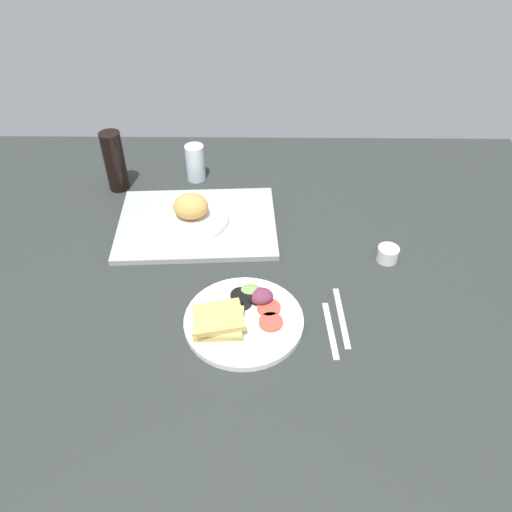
% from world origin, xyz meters
% --- Properties ---
extents(ground_plane, '(1.90, 1.50, 0.03)m').
position_xyz_m(ground_plane, '(0.00, 0.00, -0.01)').
color(ground_plane, '#282D2B').
extents(serving_tray, '(0.47, 0.35, 0.02)m').
position_xyz_m(serving_tray, '(-0.15, 0.21, 0.01)').
color(serving_tray, '#9EA0A3').
rests_on(serving_tray, ground_plane).
extents(bread_plate_near, '(0.21, 0.21, 0.08)m').
position_xyz_m(bread_plate_near, '(-0.17, 0.21, 0.04)').
color(bread_plate_near, white).
rests_on(bread_plate_near, serving_tray).
extents(plate_with_salad, '(0.28, 0.28, 0.05)m').
position_xyz_m(plate_with_salad, '(-0.01, -0.16, 0.02)').
color(plate_with_salad, white).
rests_on(plate_with_salad, ground_plane).
extents(drinking_glass, '(0.06, 0.06, 0.12)m').
position_xyz_m(drinking_glass, '(-0.18, 0.46, 0.06)').
color(drinking_glass, silver).
rests_on(drinking_glass, ground_plane).
extents(soda_bottle, '(0.06, 0.06, 0.19)m').
position_xyz_m(soda_bottle, '(-0.42, 0.41, 0.10)').
color(soda_bottle, black).
rests_on(soda_bottle, ground_plane).
extents(espresso_cup, '(0.06, 0.06, 0.04)m').
position_xyz_m(espresso_cup, '(0.37, 0.07, 0.02)').
color(espresso_cup, silver).
rests_on(espresso_cup, ground_plane).
extents(fork, '(0.02, 0.17, 0.01)m').
position_xyz_m(fork, '(0.19, -0.18, 0.00)').
color(fork, '#B7B7BC').
rests_on(fork, ground_plane).
extents(knife, '(0.02, 0.19, 0.01)m').
position_xyz_m(knife, '(0.22, -0.14, 0.00)').
color(knife, '#B7B7BC').
rests_on(knife, ground_plane).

